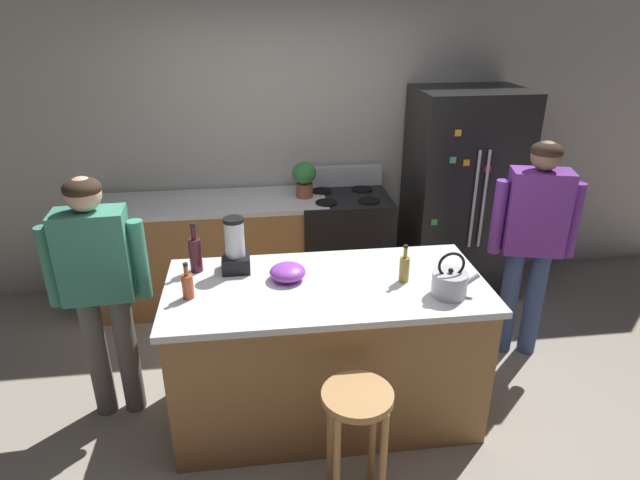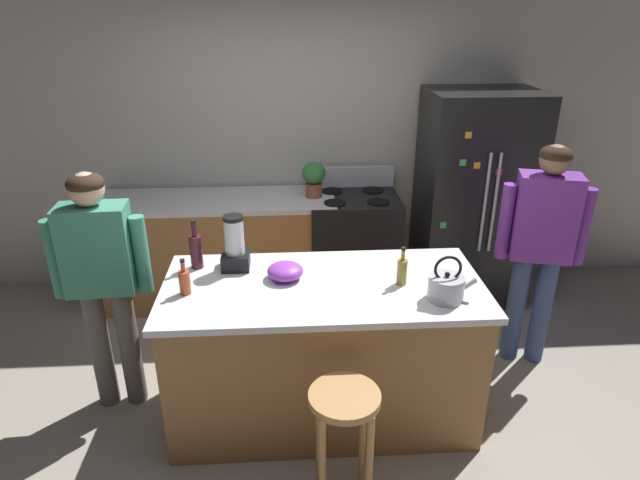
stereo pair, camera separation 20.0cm
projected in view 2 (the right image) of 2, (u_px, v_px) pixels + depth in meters
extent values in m
plane|color=#9E9384|center=(323.00, 410.00, 3.58)|extent=(14.00, 14.00, 0.00)
cube|color=#BCB7AD|center=(308.00, 139.00, 4.81)|extent=(8.00, 0.10, 2.70)
cube|color=#9E6B3D|center=(323.00, 353.00, 3.40)|extent=(1.83, 0.83, 0.91)
cube|color=silver|center=(323.00, 287.00, 3.21)|extent=(1.89, 0.89, 0.04)
cube|color=#9E6B3D|center=(220.00, 252.00, 4.77)|extent=(2.00, 0.64, 0.91)
cube|color=silver|center=(216.00, 201.00, 4.58)|extent=(2.00, 0.64, 0.04)
cube|color=black|center=(473.00, 199.00, 4.66)|extent=(0.90, 0.70, 1.82)
cylinder|color=#B7BABF|center=(485.00, 204.00, 4.29)|extent=(0.02, 0.02, 0.82)
cylinder|color=#B7BABF|center=(495.00, 204.00, 4.29)|extent=(0.02, 0.02, 0.82)
cube|color=red|center=(499.00, 172.00, 4.20)|extent=(0.05, 0.01, 0.05)
cube|color=#3FB259|center=(463.00, 163.00, 4.15)|extent=(0.05, 0.01, 0.05)
cube|color=orange|center=(477.00, 165.00, 4.17)|extent=(0.05, 0.01, 0.05)
cube|color=#3FB259|center=(443.00, 225.00, 4.36)|extent=(0.05, 0.01, 0.05)
cube|color=orange|center=(468.00, 135.00, 4.07)|extent=(0.05, 0.01, 0.05)
cube|color=black|center=(353.00, 247.00, 4.80)|extent=(0.76, 0.64, 0.95)
cube|color=black|center=(358.00, 269.00, 4.52)|extent=(0.60, 0.01, 0.24)
cube|color=#B7BABF|center=(351.00, 177.00, 4.84)|extent=(0.76, 0.06, 0.18)
cylinder|color=black|center=(335.00, 203.00, 4.46)|extent=(0.18, 0.18, 0.01)
cylinder|color=black|center=(378.00, 202.00, 4.48)|extent=(0.18, 0.18, 0.01)
cylinder|color=black|center=(332.00, 191.00, 4.73)|extent=(0.18, 0.18, 0.01)
cylinder|color=black|center=(373.00, 190.00, 4.75)|extent=(0.18, 0.18, 0.01)
cylinder|color=#66605B|center=(101.00, 348.00, 3.50)|extent=(0.14, 0.14, 0.85)
cylinder|color=#66605B|center=(129.00, 346.00, 3.52)|extent=(0.14, 0.14, 0.85)
cube|color=#3F8C72|center=(97.00, 249.00, 3.22)|extent=(0.41, 0.24, 0.55)
cylinder|color=#3F8C72|center=(55.00, 259.00, 3.22)|extent=(0.10, 0.10, 0.49)
cylinder|color=#3F8C72|center=(142.00, 255.00, 3.27)|extent=(0.10, 0.10, 0.49)
sphere|color=#D8AD8C|center=(86.00, 189.00, 3.07)|extent=(0.21, 0.21, 0.20)
ellipsoid|color=#332319|center=(85.00, 183.00, 3.06)|extent=(0.22, 0.22, 0.12)
cylinder|color=#384C7A|center=(541.00, 310.00, 3.93)|extent=(0.16, 0.16, 0.84)
cylinder|color=#384C7A|center=(516.00, 308.00, 3.96)|extent=(0.16, 0.16, 0.84)
cube|color=#723399|center=(545.00, 217.00, 3.66)|extent=(0.44, 0.31, 0.60)
cylinder|color=#723399|center=(583.00, 227.00, 3.63)|extent=(0.11, 0.11, 0.54)
cylinder|color=#723399|center=(505.00, 221.00, 3.72)|extent=(0.11, 0.11, 0.54)
sphere|color=#8C664C|center=(555.00, 160.00, 3.50)|extent=(0.24, 0.24, 0.20)
ellipsoid|color=#332319|center=(556.00, 155.00, 3.48)|extent=(0.26, 0.26, 0.12)
cylinder|color=#B7844C|center=(345.00, 397.00, 2.66)|extent=(0.36, 0.36, 0.04)
cylinder|color=#B7844C|center=(322.00, 472.00, 2.69)|extent=(0.04, 0.04, 0.67)
cylinder|color=#B7844C|center=(369.00, 469.00, 2.70)|extent=(0.04, 0.04, 0.67)
cylinder|color=#B7844C|center=(319.00, 437.00, 2.90)|extent=(0.04, 0.04, 0.67)
cylinder|color=#B7844C|center=(363.00, 435.00, 2.92)|extent=(0.04, 0.04, 0.67)
cylinder|color=brown|center=(314.00, 190.00, 4.59)|extent=(0.14, 0.14, 0.12)
ellipsoid|color=#337A38|center=(314.00, 173.00, 4.53)|extent=(0.20, 0.20, 0.18)
cube|color=black|center=(236.00, 260.00, 3.37)|extent=(0.17, 0.17, 0.10)
cylinder|color=silver|center=(234.00, 237.00, 3.31)|extent=(0.12, 0.12, 0.22)
cylinder|color=black|center=(233.00, 218.00, 3.26)|extent=(0.12, 0.12, 0.02)
cylinder|color=olive|center=(402.00, 272.00, 3.17)|extent=(0.06, 0.06, 0.15)
cylinder|color=olive|center=(403.00, 255.00, 3.13)|extent=(0.02, 0.02, 0.07)
cylinder|color=black|center=(403.00, 249.00, 3.11)|extent=(0.03, 0.03, 0.02)
cylinder|color=#B24C26|center=(185.00, 283.00, 3.07)|extent=(0.06, 0.06, 0.14)
cylinder|color=#B24C26|center=(183.00, 267.00, 3.03)|extent=(0.02, 0.02, 0.06)
cylinder|color=black|center=(182.00, 261.00, 3.01)|extent=(0.03, 0.03, 0.02)
cylinder|color=#471923|center=(196.00, 252.00, 3.36)|extent=(0.08, 0.08, 0.21)
cylinder|color=#471923|center=(194.00, 230.00, 3.30)|extent=(0.03, 0.03, 0.09)
cylinder|color=black|center=(193.00, 222.00, 3.27)|extent=(0.03, 0.03, 0.02)
ellipsoid|color=purple|center=(285.00, 271.00, 3.24)|extent=(0.22, 0.22, 0.10)
cylinder|color=#B7BABF|center=(446.00, 288.00, 3.01)|extent=(0.20, 0.20, 0.14)
sphere|color=black|center=(447.00, 274.00, 2.97)|extent=(0.03, 0.03, 0.03)
cylinder|color=#B7BABF|center=(469.00, 284.00, 3.01)|extent=(0.09, 0.03, 0.08)
torus|color=black|center=(448.00, 269.00, 2.96)|extent=(0.16, 0.02, 0.16)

